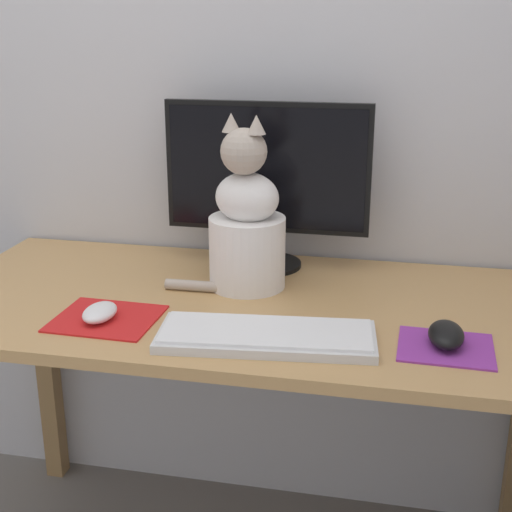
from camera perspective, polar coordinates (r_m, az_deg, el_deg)
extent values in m
cube|color=silver|center=(1.78, 1.74, 16.49)|extent=(7.00, 0.04, 2.50)
cube|color=tan|center=(1.55, -0.79, -4.02)|extent=(1.39, 0.65, 0.02)
cube|color=olive|center=(2.17, -16.32, -8.57)|extent=(0.05, 0.05, 0.71)
cylinder|color=black|center=(1.76, 0.72, -0.62)|extent=(0.17, 0.17, 0.01)
cylinder|color=black|center=(1.74, 0.72, 0.79)|extent=(0.04, 0.04, 0.08)
cube|color=black|center=(1.69, 0.75, 7.08)|extent=(0.49, 0.02, 0.31)
cube|color=black|center=(1.68, 0.68, 7.01)|extent=(0.47, 0.00, 0.28)
cube|color=silver|center=(1.36, 0.84, -6.50)|extent=(0.43, 0.20, 0.02)
cube|color=white|center=(1.35, 0.84, -6.04)|extent=(0.41, 0.18, 0.01)
cube|color=red|center=(1.48, -11.88, -4.92)|extent=(0.21, 0.19, 0.00)
cube|color=purple|center=(1.38, 14.93, -7.08)|extent=(0.18, 0.16, 0.00)
ellipsoid|color=white|center=(1.47, -12.39, -4.43)|extent=(0.06, 0.10, 0.03)
ellipsoid|color=black|center=(1.38, 14.96, -6.09)|extent=(0.07, 0.11, 0.04)
cylinder|color=white|center=(1.60, -0.70, 0.31)|extent=(0.22, 0.22, 0.16)
ellipsoid|color=white|center=(1.57, -0.72, 4.70)|extent=(0.18, 0.16, 0.11)
sphere|color=#B2A393|center=(1.53, -0.99, 8.36)|extent=(0.13, 0.13, 0.10)
cone|color=#B2A393|center=(1.54, -2.00, 10.64)|extent=(0.05, 0.05, 0.04)
cone|color=#B2A393|center=(1.51, 0.03, 10.48)|extent=(0.05, 0.05, 0.04)
cylinder|color=#B2A393|center=(1.59, -3.39, -2.50)|extent=(0.22, 0.03, 0.02)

